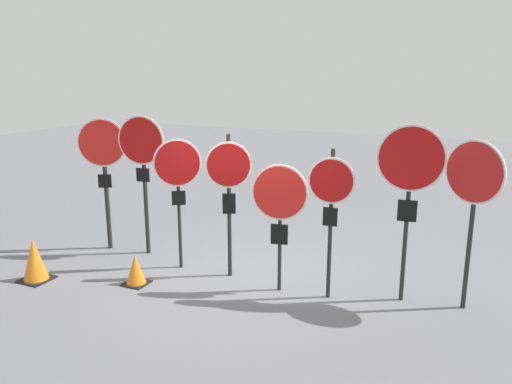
# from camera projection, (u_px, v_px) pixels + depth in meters

# --- Properties ---
(ground_plane) EXTENTS (40.00, 40.00, 0.00)m
(ground_plane) POSITION_uv_depth(u_px,v_px,m) (257.00, 277.00, 8.26)
(ground_plane) COLOR slate
(stop_sign_0) EXTENTS (0.81, 0.42, 2.50)m
(stop_sign_0) POSITION_uv_depth(u_px,v_px,m) (103.00, 158.00, 9.16)
(stop_sign_0) COLOR black
(stop_sign_0) RESTS_ON ground
(stop_sign_1) EXTENTS (0.87, 0.20, 2.57)m
(stop_sign_1) POSITION_uv_depth(u_px,v_px,m) (142.00, 156.00, 8.89)
(stop_sign_1) COLOR black
(stop_sign_1) RESTS_ON ground
(stop_sign_2) EXTENTS (0.67, 0.47, 2.25)m
(stop_sign_2) POSITION_uv_depth(u_px,v_px,m) (178.00, 173.00, 8.24)
(stop_sign_2) COLOR black
(stop_sign_2) RESTS_ON ground
(stop_sign_3) EXTENTS (0.68, 0.34, 2.36)m
(stop_sign_3) POSITION_uv_depth(u_px,v_px,m) (229.00, 179.00, 7.90)
(stop_sign_3) COLOR black
(stop_sign_3) RESTS_ON ground
(stop_sign_4) EXTENTS (0.84, 0.20, 2.00)m
(stop_sign_4) POSITION_uv_depth(u_px,v_px,m) (280.00, 201.00, 7.39)
(stop_sign_4) COLOR black
(stop_sign_4) RESTS_ON ground
(stop_sign_5) EXTENTS (0.67, 0.15, 2.26)m
(stop_sign_5) POSITION_uv_depth(u_px,v_px,m) (331.00, 195.00, 7.11)
(stop_sign_5) COLOR black
(stop_sign_5) RESTS_ON ground
(stop_sign_6) EXTENTS (0.94, 0.16, 2.62)m
(stop_sign_6) POSITION_uv_depth(u_px,v_px,m) (410.00, 173.00, 6.94)
(stop_sign_6) COLOR black
(stop_sign_6) RESTS_ON ground
(stop_sign_7) EXTENTS (0.76, 0.49, 2.44)m
(stop_sign_7) POSITION_uv_depth(u_px,v_px,m) (473.00, 186.00, 6.74)
(stop_sign_7) COLOR black
(stop_sign_7) RESTS_ON ground
(traffic_cone_0) EXTENTS (0.47, 0.47, 0.71)m
(traffic_cone_0) POSITION_uv_depth(u_px,v_px,m) (34.00, 260.00, 8.06)
(traffic_cone_0) COLOR black
(traffic_cone_0) RESTS_ON ground
(traffic_cone_1) EXTENTS (0.38, 0.38, 0.49)m
(traffic_cone_1) POSITION_uv_depth(u_px,v_px,m) (136.00, 270.00, 7.94)
(traffic_cone_1) COLOR black
(traffic_cone_1) RESTS_ON ground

